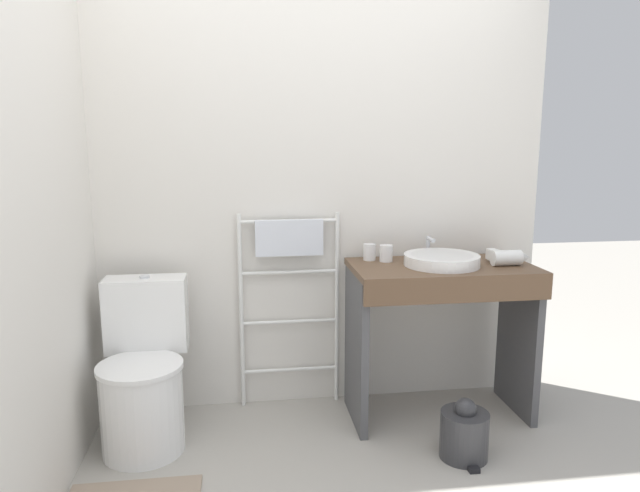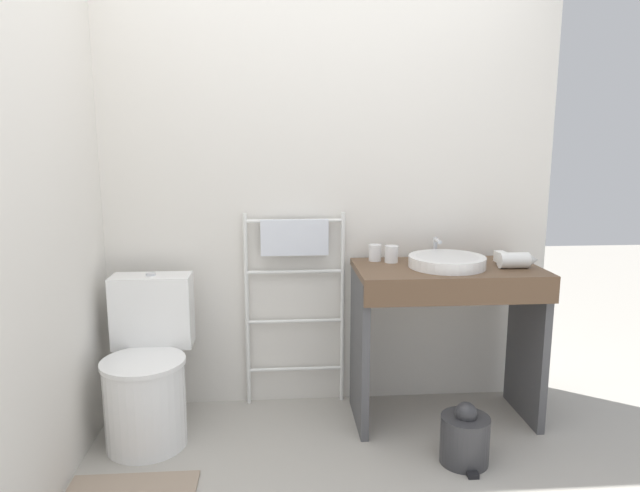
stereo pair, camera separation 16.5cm
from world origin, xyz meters
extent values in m
cube|color=silver|center=(0.00, 1.37, 1.30)|extent=(2.62, 0.12, 2.60)
cube|color=silver|center=(-1.25, 0.66, 1.30)|extent=(0.12, 1.96, 2.60)
cylinder|color=white|center=(-0.91, 0.86, 0.21)|extent=(0.39, 0.39, 0.43)
cylinder|color=white|center=(-0.91, 0.86, 0.44)|extent=(0.41, 0.41, 0.02)
cube|color=white|center=(-0.91, 1.13, 0.62)|extent=(0.41, 0.18, 0.38)
cylinder|color=silver|center=(-0.91, 1.13, 0.81)|extent=(0.05, 0.05, 0.01)
cylinder|color=white|center=(-0.42, 1.28, 0.56)|extent=(0.02, 0.02, 1.11)
cylinder|color=white|center=(0.12, 1.28, 0.56)|extent=(0.02, 0.02, 1.11)
cylinder|color=white|center=(-0.15, 1.28, 0.20)|extent=(0.54, 0.02, 0.02)
cylinder|color=white|center=(-0.15, 1.28, 0.49)|extent=(0.54, 0.02, 0.02)
cylinder|color=white|center=(-0.15, 1.28, 0.78)|extent=(0.54, 0.02, 0.02)
cylinder|color=white|center=(-0.15, 1.28, 1.07)|extent=(0.54, 0.02, 0.02)
cube|color=silver|center=(-0.15, 1.25, 0.98)|extent=(0.37, 0.04, 0.20)
cube|color=brown|center=(0.64, 1.02, 0.83)|extent=(0.96, 0.53, 0.03)
cube|color=brown|center=(0.64, 0.77, 0.77)|extent=(0.96, 0.02, 0.10)
cube|color=#4C4C4F|center=(0.18, 1.02, 0.41)|extent=(0.04, 0.45, 0.82)
cube|color=#4C4C4F|center=(1.10, 1.02, 0.41)|extent=(0.04, 0.45, 0.82)
cylinder|color=white|center=(0.63, 1.01, 0.88)|extent=(0.40, 0.40, 0.06)
cylinder|color=silver|center=(0.63, 1.01, 0.91)|extent=(0.33, 0.33, 0.01)
cylinder|color=silver|center=(0.63, 1.24, 0.91)|extent=(0.02, 0.02, 0.12)
cylinder|color=silver|center=(0.63, 1.19, 0.96)|extent=(0.02, 0.09, 0.02)
cylinder|color=white|center=(0.29, 1.20, 0.90)|extent=(0.07, 0.07, 0.09)
cylinder|color=white|center=(0.37, 1.15, 0.90)|extent=(0.07, 0.07, 0.09)
cylinder|color=white|center=(0.97, 0.96, 0.89)|extent=(0.15, 0.08, 0.08)
cone|color=silver|center=(1.08, 0.96, 0.89)|extent=(0.05, 0.07, 0.07)
cube|color=white|center=(0.94, 1.05, 0.89)|extent=(0.05, 0.09, 0.06)
cylinder|color=#333335|center=(0.62, 0.58, 0.11)|extent=(0.23, 0.23, 0.23)
sphere|color=#333335|center=(0.62, 0.58, 0.25)|extent=(0.10, 0.10, 0.10)
cube|color=black|center=(0.62, 0.45, 0.01)|extent=(0.05, 0.04, 0.02)
camera|label=1|loc=(-0.41, -1.81, 1.50)|focal=32.00mm
camera|label=2|loc=(-0.24, -1.83, 1.50)|focal=32.00mm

